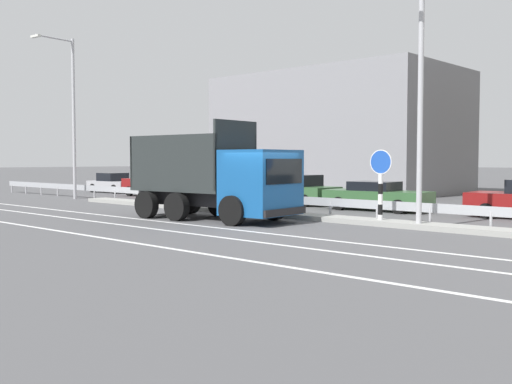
% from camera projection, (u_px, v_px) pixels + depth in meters
% --- Properties ---
extents(ground_plane, '(320.00, 320.00, 0.00)m').
position_uv_depth(ground_plane, '(270.00, 226.00, 20.47)').
color(ground_plane, '#4C4C4F').
extents(lane_strip_0, '(54.22, 0.16, 0.01)m').
position_uv_depth(lane_strip_0, '(175.00, 223.00, 21.28)').
color(lane_strip_0, silver).
rests_on(lane_strip_0, ground_plane).
extents(lane_strip_1, '(54.22, 0.16, 0.01)m').
position_uv_depth(lane_strip_1, '(137.00, 227.00, 20.09)').
color(lane_strip_1, silver).
rests_on(lane_strip_1, ground_plane).
extents(lane_strip_2, '(54.22, 0.16, 0.01)m').
position_uv_depth(lane_strip_2, '(73.00, 233.00, 18.34)').
color(lane_strip_2, silver).
rests_on(lane_strip_2, ground_plane).
extents(median_island, '(29.82, 1.10, 0.18)m').
position_uv_depth(median_island, '(317.00, 217.00, 22.47)').
color(median_island, gray).
rests_on(median_island, ground_plane).
extents(median_guardrail, '(54.22, 0.09, 0.78)m').
position_uv_depth(median_guardrail, '(331.00, 203.00, 23.06)').
color(median_guardrail, '#9EA0A5').
rests_on(median_guardrail, ground_plane).
extents(dump_truck, '(6.96, 3.11, 3.68)m').
position_uv_depth(dump_truck, '(230.00, 185.00, 21.98)').
color(dump_truck, '#144C8C').
rests_on(dump_truck, ground_plane).
extents(median_road_sign, '(0.84, 0.16, 2.60)m').
position_uv_depth(median_road_sign, '(381.00, 184.00, 20.58)').
color(median_road_sign, white).
rests_on(median_road_sign, ground_plane).
extents(street_lamp_0, '(0.72, 2.55, 9.11)m').
position_uv_depth(street_lamp_0, '(71.00, 110.00, 34.00)').
color(street_lamp_0, '#ADADB2').
rests_on(street_lamp_0, ground_plane).
extents(street_lamp_1, '(0.70, 1.83, 8.75)m').
position_uv_depth(street_lamp_1, '(419.00, 80.00, 19.17)').
color(street_lamp_1, '#ADADB2').
rests_on(street_lamp_1, ground_plane).
extents(parked_car_0, '(3.90, 2.06, 1.35)m').
position_uv_depth(parked_car_0, '(113.00, 183.00, 41.17)').
color(parked_car_0, '#A3A3A8').
rests_on(parked_car_0, ground_plane).
extents(parked_car_1, '(3.99, 2.11, 1.48)m').
position_uv_depth(parked_car_1, '(153.00, 184.00, 37.06)').
color(parked_car_1, maroon).
rests_on(parked_car_1, ground_plane).
extents(parked_car_2, '(4.82, 2.13, 1.39)m').
position_uv_depth(parked_car_2, '(215.00, 187.00, 34.00)').
color(parked_car_2, '#A3A3A8').
rests_on(parked_car_2, ground_plane).
extents(parked_car_3, '(4.32, 2.18, 1.50)m').
position_uv_depth(parked_car_3, '(298.00, 190.00, 30.17)').
color(parked_car_3, '#335B33').
rests_on(parked_car_3, ground_plane).
extents(parked_car_4, '(4.76, 2.04, 1.29)m').
position_uv_depth(parked_car_4, '(377.00, 195.00, 26.46)').
color(parked_car_4, '#335B33').
rests_on(parked_car_4, ground_plane).
extents(background_building_0, '(16.07, 9.91, 8.18)m').
position_uv_depth(background_building_0, '(338.00, 134.00, 42.18)').
color(background_building_0, gray).
rests_on(background_building_0, ground_plane).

